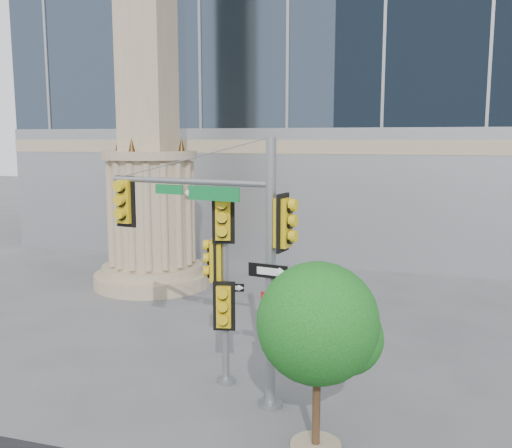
# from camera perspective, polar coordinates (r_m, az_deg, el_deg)

# --- Properties ---
(ground) EXTENTS (120.00, 120.00, 0.00)m
(ground) POSITION_cam_1_polar(r_m,az_deg,el_deg) (12.28, -4.28, -18.41)
(ground) COLOR #545456
(ground) RESTS_ON ground
(monument) EXTENTS (4.40, 4.40, 16.60)m
(monument) POSITION_cam_1_polar(r_m,az_deg,el_deg) (21.64, -10.64, 8.30)
(monument) COLOR tan
(monument) RESTS_ON ground
(main_signal_pole) EXTENTS (4.30, 1.07, 5.59)m
(main_signal_pole) POSITION_cam_1_polar(r_m,az_deg,el_deg) (11.90, -2.94, -1.62)
(main_signal_pole) COLOR slate
(main_signal_pole) RESTS_ON ground
(secondary_signal_pole) EXTENTS (0.82, 0.59, 4.48)m
(secondary_signal_pole) POSITION_cam_1_polar(r_m,az_deg,el_deg) (12.69, -3.39, -4.82)
(secondary_signal_pole) COLOR slate
(secondary_signal_pole) RESTS_ON ground
(street_tree) EXTENTS (2.21, 2.16, 3.45)m
(street_tree) POSITION_cam_1_polar(r_m,az_deg,el_deg) (10.22, 6.43, -10.31)
(street_tree) COLOR tan
(street_tree) RESTS_ON ground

